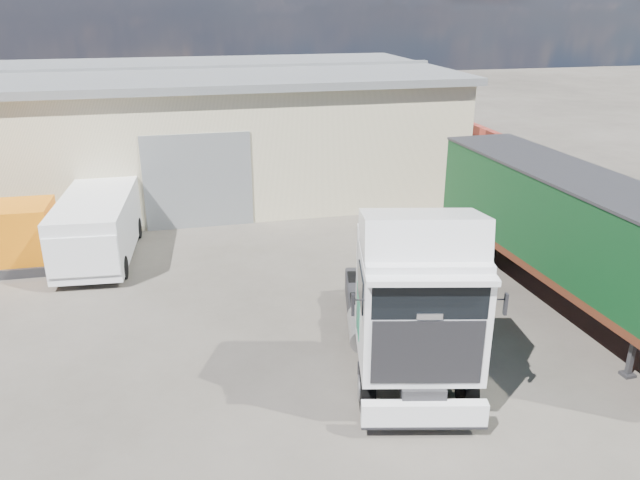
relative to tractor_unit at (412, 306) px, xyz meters
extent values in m
plane|color=black|center=(-2.10, 1.43, -1.83)|extent=(120.00, 120.00, 0.00)
cube|color=beige|center=(-8.10, 17.43, 0.67)|extent=(30.00, 12.00, 5.00)
cube|color=slate|center=(-8.10, 17.43, 3.32)|extent=(30.60, 12.60, 0.30)
cube|color=slate|center=(-4.10, 11.41, -0.03)|extent=(4.00, 0.08, 3.60)
cube|color=slate|center=(-8.10, 17.43, 3.52)|extent=(30.60, 0.40, 0.15)
cube|color=maroon|center=(9.40, 7.43, -0.58)|extent=(0.35, 26.00, 2.50)
cylinder|color=black|center=(-0.26, -1.15, -1.31)|extent=(2.56, 1.53, 1.03)
cylinder|color=black|center=(0.49, 2.18, -1.31)|extent=(2.61, 1.54, 1.03)
cylinder|color=black|center=(0.79, 3.51, -1.31)|extent=(2.61, 1.54, 1.03)
cube|color=#2D2D30|center=(0.25, 1.13, -0.95)|extent=(2.26, 6.47, 0.29)
cube|color=silver|center=(-0.46, -2.05, -1.29)|extent=(2.48, 0.78, 0.54)
cube|color=silver|center=(-0.18, -0.82, 0.39)|extent=(2.87, 2.72, 2.39)
cube|color=black|center=(-0.43, -1.91, 0.02)|extent=(2.10, 0.53, 1.36)
cube|color=black|center=(-0.42, -1.89, 1.09)|extent=(2.15, 0.53, 0.73)
cube|color=silver|center=(-0.14, -0.63, 1.92)|extent=(2.77, 2.37, 1.20)
cube|color=#0D603E|center=(-1.29, -0.17, 0.12)|extent=(0.17, 0.72, 1.07)
cube|color=#0D603E|center=(1.10, -0.70, 0.12)|extent=(0.17, 0.72, 1.07)
cylinder|color=#2D2D30|center=(0.53, 2.37, -0.75)|extent=(1.28, 1.28, 0.12)
cube|color=#2D2D30|center=(4.98, -1.11, -1.31)|extent=(0.29, 0.29, 1.03)
cylinder|color=black|center=(5.53, 6.26, -1.33)|extent=(2.42, 1.08, 0.99)
cube|color=#2D2D30|center=(5.68, 2.48, -0.99)|extent=(1.19, 11.25, 0.33)
cube|color=#532413|center=(5.68, 2.48, -0.68)|extent=(2.78, 11.32, 0.22)
cube|color=black|center=(5.68, 2.48, 0.65)|extent=(2.78, 11.32, 2.43)
cube|color=#2D2D30|center=(5.68, 2.48, 1.89)|extent=(2.83, 11.37, 0.07)
cylinder|color=black|center=(-7.68, 7.21, -1.46)|extent=(2.22, 0.91, 0.75)
cylinder|color=black|center=(-7.40, 10.81, -1.46)|extent=(2.22, 0.91, 0.75)
cube|color=silver|center=(-7.54, 9.01, -0.64)|extent=(2.55, 5.35, 1.92)
cube|color=silver|center=(-7.71, 6.87, -0.70)|extent=(2.16, 1.18, 1.24)
cube|color=black|center=(-7.69, 7.10, -0.08)|extent=(1.98, 0.25, 0.68)
cube|color=#2D2D30|center=(-10.46, 8.91, -1.67)|extent=(3.40, 2.16, 0.31)
cube|color=orange|center=(-10.46, 8.91, -0.78)|extent=(3.19, 1.95, 2.10)
camera|label=1|loc=(-4.77, -11.51, 6.33)|focal=35.00mm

